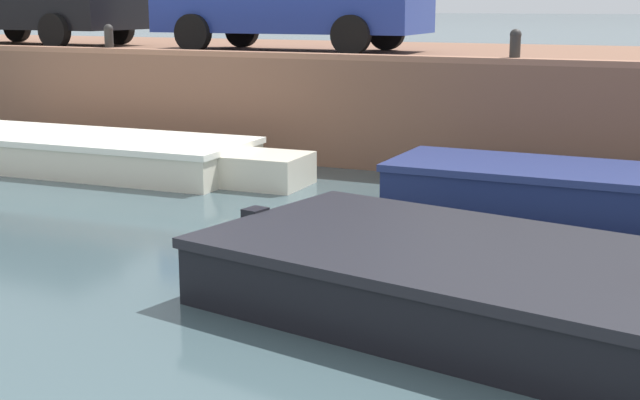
{
  "coord_description": "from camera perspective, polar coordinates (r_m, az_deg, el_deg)",
  "views": [
    {
      "loc": [
        2.23,
        -1.39,
        2.27
      ],
      "look_at": [
        0.01,
        3.49,
        1.09
      ],
      "focal_mm": 50.0,
      "sensor_mm": 36.0,
      "label": 1
    }
  ],
  "objects": [
    {
      "name": "mooring_bollard_west",
      "position": [
        14.67,
        -13.36,
        10.1
      ],
      "size": [
        0.15,
        0.15,
        0.45
      ],
      "color": "#2D2B28",
      "rests_on": "far_quay_wall"
    },
    {
      "name": "boat_moored_west_cream",
      "position": [
        12.68,
        -14.03,
        2.89
      ],
      "size": [
        5.77,
        1.84,
        0.49
      ],
      "color": "silver",
      "rests_on": "ground"
    },
    {
      "name": "ground_plane",
      "position": [
        7.13,
        4.97,
        -6.17
      ],
      "size": [
        400.0,
        400.0,
        0.0
      ],
      "primitive_type": "plane",
      "color": "#3D5156"
    },
    {
      "name": "far_quay_wall",
      "position": [
        14.62,
        15.65,
        6.06
      ],
      "size": [
        60.0,
        6.0,
        1.51
      ],
      "primitive_type": "cube",
      "color": "brown",
      "rests_on": "ground"
    },
    {
      "name": "far_wall_coping",
      "position": [
        11.72,
        13.61,
        8.59
      ],
      "size": [
        60.0,
        0.24,
        0.08
      ],
      "primitive_type": "cube",
      "color": "#9F6C52",
      "rests_on": "far_quay_wall"
    },
    {
      "name": "boat_moored_central_navy",
      "position": [
        10.11,
        18.27,
        0.35
      ],
      "size": [
        5.33,
        1.55,
        0.52
      ],
      "color": "navy",
      "rests_on": "ground"
    },
    {
      "name": "motorboat_passing",
      "position": [
        6.32,
        17.63,
        -6.64
      ],
      "size": [
        6.62,
        3.15,
        1.02
      ],
      "color": "black",
      "rests_on": "ground"
    },
    {
      "name": "mooring_bollard_mid",
      "position": [
        11.9,
        12.39,
        9.67
      ],
      "size": [
        0.15,
        0.15,
        0.45
      ],
      "color": "#2D2B28",
      "rests_on": "far_quay_wall"
    }
  ]
}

